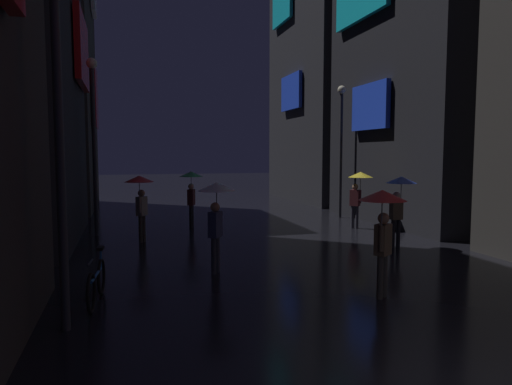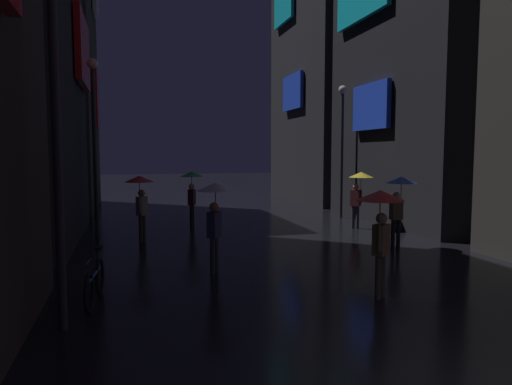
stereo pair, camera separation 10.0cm
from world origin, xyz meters
name	(u,v)px [view 2 (the right image)]	position (x,y,z in m)	size (l,w,h in m)	color
building_left_far	(50,53)	(-7.49, 21.58, 7.70)	(4.25, 7.16, 15.40)	#33302D
building_right_mid	(422,56)	(7.49, 13.05, 6.68)	(4.25, 8.10, 13.34)	black
pedestrian_foreground_right_clear	(215,202)	(-2.00, 7.43, 1.67)	(0.90, 0.90, 2.12)	#2D2D38
pedestrian_far_right_green	(192,183)	(-1.62, 14.24, 1.67)	(0.90, 0.90, 2.12)	black
pedestrian_near_crossing_red	(381,214)	(0.62, 4.50, 1.67)	(0.90, 0.90, 2.12)	#38332D
pedestrian_midstreet_left_red	(140,190)	(-3.59, 11.52, 1.67)	(0.90, 0.90, 2.12)	#38332D
pedestrian_foreground_left_blue	(400,192)	(3.78, 8.70, 1.67)	(0.90, 0.90, 2.12)	black
pedestrian_midstreet_centre_yellow	(359,184)	(4.31, 12.11, 1.67)	(0.90, 0.90, 2.12)	#2D2D38
bicycle_parked_at_storefront	(95,282)	(-4.60, 5.82, 0.39)	(0.26, 1.82, 0.96)	black
streetlamp_right_far	(342,136)	(5.00, 14.99, 3.55)	(0.36, 0.36, 5.70)	#2D2D33
streetlamp_left_near	(56,113)	(-5.00, 4.56, 3.41)	(0.36, 0.36, 5.45)	#2D2D33
streetlamp_left_far	(94,127)	(-5.00, 13.27, 3.69)	(0.36, 0.36, 5.96)	#2D2D33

